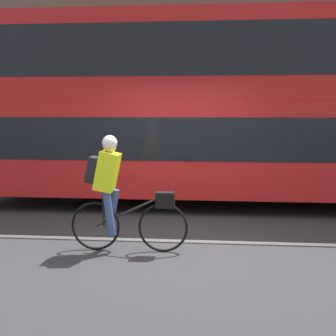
{
  "coord_description": "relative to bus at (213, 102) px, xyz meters",
  "views": [
    {
      "loc": [
        0.72,
        -6.69,
        1.99
      ],
      "look_at": [
        -0.06,
        1.2,
        1.0
      ],
      "focal_mm": 50.0,
      "sensor_mm": 36.0,
      "label": 1
    }
  ],
  "objects": [
    {
      "name": "bus",
      "position": [
        0.0,
        0.0,
        0.0
      ],
      "size": [
        9.58,
        2.49,
        3.85
      ],
      "color": "black",
      "rests_on": "ground_plane"
    },
    {
      "name": "trash_bin",
      "position": [
        2.44,
        2.52,
        -1.49
      ],
      "size": [
        0.46,
        0.46,
        1.04
      ],
      "color": "#515156",
      "rests_on": "sidewalk_curb"
    },
    {
      "name": "cyclist_on_bike",
      "position": [
        -1.32,
        -3.42,
        -1.26
      ],
      "size": [
        1.67,
        0.32,
        1.64
      ],
      "color": "black",
      "rests_on": "ground_plane"
    },
    {
      "name": "sidewalk_curb",
      "position": [
        -0.69,
        2.63,
        -2.07
      ],
      "size": [
        60.0,
        2.21,
        0.14
      ],
      "color": "#A8A399",
      "rests_on": "ground_plane"
    },
    {
      "name": "building_facade",
      "position": [
        -0.69,
        3.88,
        1.77
      ],
      "size": [
        60.0,
        0.3,
        7.82
      ],
      "color": "brown",
      "rests_on": "ground_plane"
    },
    {
      "name": "ground_plane",
      "position": [
        -0.69,
        -3.08,
        -2.14
      ],
      "size": [
        80.0,
        80.0,
        0.0
      ],
      "primitive_type": "plane",
      "color": "#2D2D30"
    },
    {
      "name": "road_center_line",
      "position": [
        -0.69,
        -2.85,
        -2.14
      ],
      "size": [
        50.0,
        0.14,
        0.01
      ],
      "primitive_type": "cube",
      "color": "silver",
      "rests_on": "ground_plane"
    }
  ]
}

